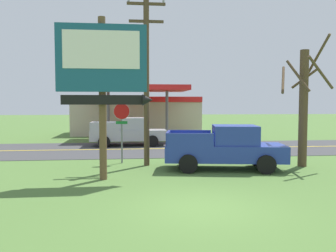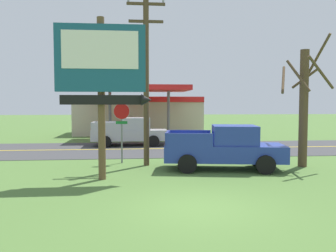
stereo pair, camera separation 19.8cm
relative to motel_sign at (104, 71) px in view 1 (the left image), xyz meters
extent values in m
plane|color=#4C7033|center=(2.88, -3.90, -4.13)|extent=(180.00, 180.00, 0.00)
cube|color=#3D3D3F|center=(2.88, 9.10, -4.12)|extent=(140.00, 8.00, 0.02)
cube|color=gold|center=(2.88, 9.10, -4.11)|extent=(126.00, 0.20, 0.01)
cylinder|color=brown|center=(-0.06, 0.14, -1.05)|extent=(0.28, 0.28, 6.16)
cube|color=#19516B|center=(-0.06, -0.04, 0.48)|extent=(3.35, 0.16, 2.50)
cube|color=white|center=(-0.06, -0.13, 0.78)|extent=(2.81, 0.03, 1.40)
cube|color=black|center=(-0.06, -0.04, -1.08)|extent=(3.02, 0.12, 0.36)
cone|color=black|center=(1.65, -0.04, -1.08)|extent=(0.40, 0.44, 0.44)
cylinder|color=slate|center=(0.57, 3.86, -3.03)|extent=(0.08, 0.08, 2.20)
cylinder|color=red|center=(0.57, 3.83, -1.58)|extent=(0.76, 0.03, 0.76)
cylinder|color=white|center=(0.57, 3.85, -1.58)|extent=(0.80, 0.01, 0.80)
cube|color=#19722D|center=(0.57, 3.83, -2.13)|extent=(0.56, 0.03, 0.14)
cylinder|color=brown|center=(1.75, 3.08, -0.12)|extent=(0.26, 0.26, 8.02)
cube|color=brown|center=(1.75, 3.08, 3.39)|extent=(1.79, 0.12, 0.12)
cube|color=brown|center=(1.75, 3.08, 2.59)|extent=(1.61, 0.12, 0.12)
cylinder|color=gray|center=(0.95, 3.08, 3.51)|extent=(0.10, 0.10, 0.14)
cylinder|color=gray|center=(2.56, 3.08, 3.51)|extent=(0.10, 0.10, 0.14)
cylinder|color=brown|center=(8.96, 2.04, -1.44)|extent=(0.40, 0.40, 5.38)
cylinder|color=brown|center=(9.68, 2.16, 1.04)|extent=(0.37, 1.55, 1.74)
cylinder|color=brown|center=(9.27, 2.54, 0.00)|extent=(1.13, 0.77, 1.00)
cylinder|color=brown|center=(8.13, 2.43, -0.08)|extent=(0.91, 1.77, 1.41)
cylinder|color=brown|center=(8.50, 1.72, 0.04)|extent=(0.79, 1.05, 1.49)
cylinder|color=brown|center=(9.32, 1.27, 0.15)|extent=(1.67, 0.88, 1.41)
cube|color=beige|center=(1.65, 21.44, -2.33)|extent=(12.00, 6.00, 3.60)
cube|color=red|center=(1.65, 18.39, -0.78)|extent=(12.00, 0.12, 0.50)
cube|color=red|center=(1.65, 15.44, 0.07)|extent=(8.00, 5.00, 0.40)
cylinder|color=slate|center=(-0.75, 15.44, -2.03)|extent=(0.24, 0.24, 4.20)
cylinder|color=slate|center=(4.05, 15.44, -2.03)|extent=(0.24, 0.24, 4.20)
cube|color=#233893|center=(5.14, 1.69, -3.37)|extent=(5.45, 2.79, 0.72)
cube|color=#233893|center=(5.58, 1.62, -2.59)|extent=(2.17, 2.09, 0.84)
cube|color=#28333D|center=(6.46, 1.47, -2.59)|extent=(0.37, 1.65, 0.71)
cube|color=#233893|center=(3.79, 2.85, -2.73)|extent=(1.94, 0.44, 0.56)
cube|color=#233893|center=(3.48, 1.04, -2.73)|extent=(1.94, 0.44, 0.56)
cube|color=#233893|center=(2.67, 2.10, -2.73)|extent=(0.43, 1.87, 0.56)
cylinder|color=black|center=(6.89, 2.39, -3.73)|extent=(0.84, 0.41, 0.80)
cylinder|color=black|center=(6.57, 0.46, -3.73)|extent=(0.84, 0.41, 0.80)
cylinder|color=black|center=(3.71, 2.92, -3.73)|extent=(0.84, 0.41, 0.80)
cylinder|color=black|center=(3.39, 0.99, -3.73)|extent=(0.84, 0.41, 0.80)
cube|color=#A8AAAF|center=(0.88, 11.10, -3.37)|extent=(5.20, 1.96, 0.72)
cube|color=#A8AAAF|center=(1.33, 11.10, -2.59)|extent=(1.90, 1.80, 0.84)
cube|color=#28333D|center=(2.22, 11.10, -2.59)|extent=(0.10, 1.66, 0.71)
cube|color=#A8AAAF|center=(-0.65, 12.02, -2.73)|extent=(1.95, 0.12, 0.56)
cube|color=#A8AAAF|center=(-0.65, 10.18, -2.73)|extent=(1.95, 0.12, 0.56)
cube|color=#A8AAAF|center=(-1.62, 11.10, -2.73)|extent=(0.12, 1.88, 0.56)
cylinder|color=black|center=(2.49, 12.08, -3.73)|extent=(0.80, 0.28, 0.80)
cylinder|color=black|center=(2.49, 10.12, -3.73)|extent=(0.80, 0.28, 0.80)
cylinder|color=black|center=(-0.74, 12.08, -3.73)|extent=(0.80, 0.28, 0.80)
cylinder|color=black|center=(-0.74, 10.12, -3.73)|extent=(0.80, 0.28, 0.80)
camera|label=1|loc=(0.95, -13.32, -1.25)|focal=37.33mm
camera|label=2|loc=(1.15, -13.34, -1.25)|focal=37.33mm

